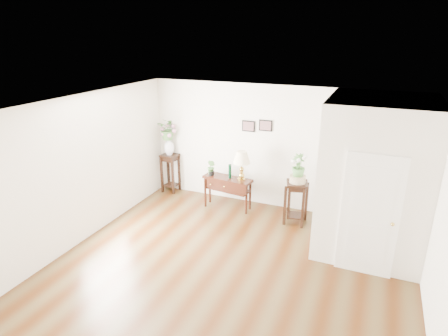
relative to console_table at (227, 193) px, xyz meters
The scene contains 21 objects.
floor 2.42m from the console_table, 66.86° to the right, with size 6.00×5.50×0.02m, color #4A371C.
ceiling 3.41m from the console_table, 66.86° to the right, with size 6.00×5.50×0.02m, color white.
wall_back 1.50m from the console_table, 30.30° to the left, with size 6.00×0.02×2.80m, color white.
wall_front 5.14m from the console_table, 79.24° to the right, with size 6.00×0.02×2.80m, color white.
wall_left 3.18m from the console_table, 133.10° to the right, with size 0.02×5.50×2.80m, color white.
wall_right 4.63m from the console_table, 29.18° to the right, with size 0.02×5.50×2.80m, color white.
partition 3.24m from the console_table, ahead, with size 1.80×1.95×2.80m, color white.
door 3.43m from the console_table, 25.12° to the right, with size 0.90×0.05×2.10m, color white.
art_print_left 1.59m from the console_table, 61.25° to the left, with size 0.30×0.02×0.25m, color black.
art_print_right 1.76m from the console_table, 37.48° to the left, with size 0.30×0.02×0.25m, color black.
wall_ornament 2.70m from the console_table, ahead, with size 0.51×0.51×0.07m, color #A36E34.
console_table is the anchor object (origin of this frame).
table_lamp 0.80m from the console_table, ahead, with size 0.38×0.38×0.67m, color gold.
green_vase 0.55m from the console_table, ahead, with size 0.07×0.07×0.32m, color black.
potted_plant 0.68m from the console_table, behind, with size 0.20×0.16×0.36m, color #467C3A.
plant_stand_a 1.75m from the console_table, 167.80° to the left, with size 0.38×0.38×0.98m, color black.
porcelain_vase 1.94m from the console_table, 167.80° to the left, with size 0.25×0.25×0.43m, color white, non-canonical shape.
lily_arrangement 2.16m from the console_table, 167.80° to the left, with size 0.49×0.42×0.54m, color #467C3A.
plant_stand_b 1.60m from the console_table, ahead, with size 0.43×0.43×0.92m, color black.
ceramic_bowl 1.72m from the console_table, ahead, with size 0.33×0.33×0.15m, color #C4B699.
narcissus 1.84m from the console_table, ahead, with size 0.27×0.27×0.49m, color #467C3A.
Camera 1 is at (2.01, -5.09, 3.83)m, focal length 30.00 mm.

